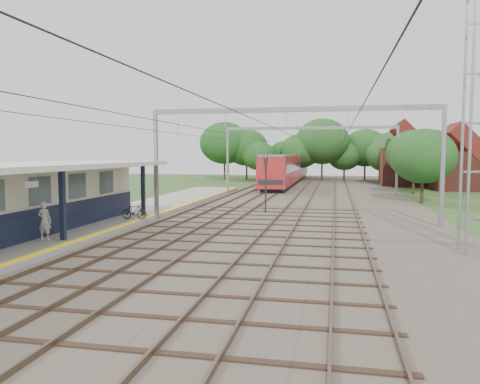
% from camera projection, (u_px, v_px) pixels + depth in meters
% --- Properties ---
extents(ground, '(160.00, 160.00, 0.00)m').
position_uv_depth(ground, '(127.00, 294.00, 14.16)').
color(ground, '#2D4C1E').
rests_on(ground, ground).
extents(ballast_bed, '(18.00, 90.00, 0.10)m').
position_uv_depth(ballast_bed, '(311.00, 200.00, 42.64)').
color(ballast_bed, '#473D33').
rests_on(ballast_bed, ground).
extents(platform, '(5.00, 52.00, 0.35)m').
position_uv_depth(platform, '(113.00, 219.00, 29.31)').
color(platform, gray).
rests_on(platform, ground).
extents(yellow_stripe, '(0.45, 52.00, 0.01)m').
position_uv_depth(yellow_stripe, '(147.00, 217.00, 28.85)').
color(yellow_stripe, yellow).
rests_on(yellow_stripe, platform).
extents(station_building, '(3.41, 18.00, 3.40)m').
position_uv_depth(station_building, '(19.00, 199.00, 22.60)').
color(station_building, beige).
rests_on(station_building, platform).
extents(canopy, '(6.40, 20.00, 3.44)m').
position_uv_depth(canopy, '(24.00, 167.00, 21.27)').
color(canopy, black).
rests_on(canopy, platform).
extents(rail_tracks, '(11.80, 88.00, 0.15)m').
position_uv_depth(rail_tracks, '(284.00, 198.00, 43.13)').
color(rail_tracks, brown).
rests_on(rail_tracks, ballast_bed).
extents(catenary_system, '(17.22, 88.00, 7.00)m').
position_uv_depth(catenary_system, '(301.00, 138.00, 37.71)').
color(catenary_system, gray).
rests_on(catenary_system, ground).
extents(tree_band, '(31.72, 30.88, 8.82)m').
position_uv_depth(tree_band, '(320.00, 149.00, 68.76)').
color(tree_band, '#382619').
rests_on(tree_band, ground).
extents(house_near, '(7.00, 6.12, 7.89)m').
position_uv_depth(house_near, '(465.00, 165.00, 54.62)').
color(house_near, brown).
rests_on(house_near, ground).
extents(house_far, '(8.00, 6.12, 8.66)m').
position_uv_depth(house_far, '(412.00, 161.00, 61.46)').
color(house_far, brown).
rests_on(house_far, ground).
extents(person, '(0.65, 0.43, 1.76)m').
position_uv_depth(person, '(45.00, 221.00, 21.11)').
color(person, beige).
rests_on(person, platform).
extents(bicycle, '(1.58, 0.46, 0.95)m').
position_uv_depth(bicycle, '(134.00, 211.00, 27.85)').
color(bicycle, black).
rests_on(bicycle, platform).
extents(train, '(3.10, 38.61, 4.06)m').
position_uv_depth(train, '(289.00, 168.00, 67.39)').
color(train, black).
rests_on(train, ballast_bed).
extents(signal_post, '(0.32, 0.29, 4.12)m').
position_uv_depth(signal_post, '(266.00, 178.00, 32.64)').
color(signal_post, black).
rests_on(signal_post, ground).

